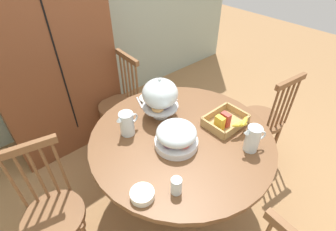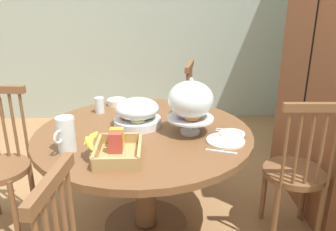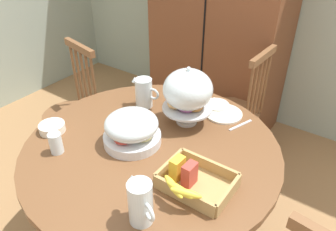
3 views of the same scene
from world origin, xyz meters
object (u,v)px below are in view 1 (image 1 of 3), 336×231
Objects in this scene: china_plate_small at (148,98)px; drinking_glass at (176,186)px; windsor_chair_by_cabinet at (263,120)px; china_plate_large at (158,98)px; milk_pitcher at (252,140)px; windsor_chair_far_side at (53,214)px; orange_juice_pitcher at (127,124)px; cereal_bowl at (142,194)px; fruit_platter_covered at (176,136)px; wooden_armoire at (47,55)px; dining_table at (181,154)px; cereal_basket at (227,121)px; windsor_chair_facing_door at (121,105)px; pastry_stand_with_dome at (160,95)px.

china_plate_small is 1.36× the size of drinking_glass.
china_plate_large is at bearing 141.68° from windsor_chair_by_cabinet.
milk_pitcher reaches higher than china_plate_large.
windsor_chair_far_side is 5.23× the size of orange_juice_pitcher.
drinking_glass is (0.17, -0.10, 0.03)m from cereal_bowl.
drinking_glass is at bearing -132.77° from fruit_platter_covered.
wooden_armoire reaches higher than dining_table.
wooden_armoire reaches higher than windsor_chair_far_side.
windsor_chair_far_side reaches higher than dining_table.
windsor_chair_by_cabinet is 5.23× the size of orange_juice_pitcher.
windsor_chair_by_cabinet is at bearing -8.53° from dining_table.
dining_table is 12.08× the size of drinking_glass.
wooden_armoire is at bearing 113.83° from cereal_basket.
china_plate_small is (-0.85, 0.67, 0.30)m from windsor_chair_by_cabinet.
cereal_basket is at bearing 14.69° from drinking_glass.
windsor_chair_by_cabinet reaches higher than dining_table.
fruit_platter_covered reaches higher than cereal_bowl.
milk_pitcher is 1.37× the size of cereal_bowl.
windsor_chair_facing_door is at bearing 81.24° from fruit_platter_covered.
windsor_chair_by_cabinet reaches higher than cereal_basket.
wooden_armoire is 1.43m from windsor_chair_far_side.
pastry_stand_with_dome is at bearing -70.82° from wooden_armoire.
china_plate_small is (-0.16, 0.93, -0.07)m from milk_pitcher.
fruit_platter_covered is (0.84, -0.27, 0.37)m from windsor_chair_far_side.
drinking_glass is (-0.35, -0.32, 0.24)m from dining_table.
orange_juice_pitcher is 0.56m from cereal_bowl.
china_plate_small reaches higher than dining_table.
cereal_basket is (0.33, -0.14, 0.23)m from dining_table.
dining_table is 0.55m from milk_pitcher.
cereal_basket is at bearing 179.76° from windsor_chair_by_cabinet.
fruit_platter_covered is at bearing -60.94° from orange_juice_pitcher.
milk_pitcher is (0.22, -0.68, -0.11)m from pastry_stand_with_dome.
orange_juice_pitcher is at bearing 119.06° from fruit_platter_covered.
pastry_stand_with_dome is (0.04, 0.28, 0.38)m from dining_table.
orange_juice_pitcher is at bearing -116.24° from windsor_chair_facing_door.
drinking_glass reaches higher than china_plate_large.
wooden_armoire reaches higher than orange_juice_pitcher.
cereal_bowl is (-0.69, -0.69, 0.02)m from china_plate_large.
china_plate_small is at bearing 50.30° from cereal_bowl.
fruit_platter_covered is at bearing 47.23° from drinking_glass.
windsor_chair_far_side is 0.87m from drinking_glass.
china_plate_large is 1.57× the size of cereal_bowl.
pastry_stand_with_dome reaches higher than fruit_platter_covered.
milk_pitcher is at bearing -80.18° from china_plate_small.
windsor_chair_by_cabinet is 1.04m from china_plate_large.
dining_table is 8.86× the size of china_plate_small.
drinking_glass is (-0.41, -1.28, 0.34)m from windsor_chair_facing_door.
cereal_bowl is (-0.58, -1.18, 0.31)m from windsor_chair_facing_door.
wooden_armoire is 10.51× the size of orange_juice_pitcher.
milk_pitcher is at bearing -84.29° from china_plate_large.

